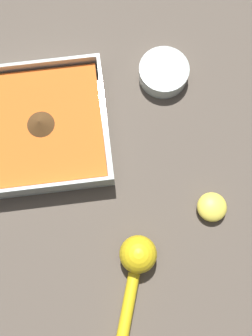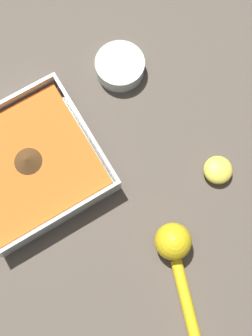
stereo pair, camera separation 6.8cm
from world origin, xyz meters
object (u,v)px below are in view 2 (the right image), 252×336
square_dish (31,164)px  spice_bowl (120,67)px  lemon_half (218,170)px  lemon_squeezer (176,253)px

square_dish → spice_bowl: 0.25m
square_dish → spice_bowl: (0.08, -0.23, -0.00)m
square_dish → spice_bowl: square_dish is taller
square_dish → lemon_half: bearing=-122.6°
square_dish → lemon_half: 0.33m
spice_bowl → lemon_squeezer: size_ratio=0.47×
spice_bowl → lemon_half: bearing=-170.0°
lemon_half → spice_bowl: bearing=10.0°
lemon_half → lemon_squeezer: bearing=119.7°
square_dish → spice_bowl: bearing=-70.3°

